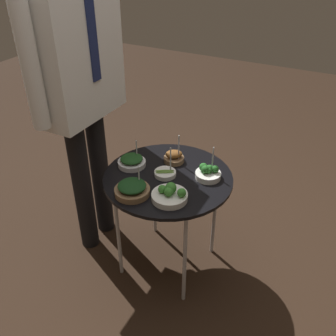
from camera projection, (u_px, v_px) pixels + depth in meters
The scene contains 9 objects.
ground_plane at pixel (168, 261), 2.26m from camera, with size 8.00×8.00×0.00m, color black.
serving_cart at pixel (168, 183), 1.95m from camera, with size 0.67×0.67×0.62m.
bowl_broccoli_back_left at pixel (208, 173), 1.90m from camera, with size 0.13×0.13×0.16m.
bowl_asparagus_back_right at pixel (165, 173), 1.92m from camera, with size 0.11×0.11×0.16m.
bowl_roast_far_rim at pixel (174, 157), 2.03m from camera, with size 0.11×0.11×0.17m.
bowl_spinach_front_center at pixel (132, 161), 1.99m from camera, with size 0.15×0.15×0.13m.
bowl_broccoli_center at pixel (170, 195), 1.75m from camera, with size 0.17×0.17×0.09m.
bowl_spinach_near_rim at pixel (132, 189), 1.78m from camera, with size 0.17×0.17×0.13m.
waiter_figure at pixel (76, 70), 1.86m from camera, with size 0.64×0.24×1.74m.
Camera 1 is at (-1.40, -0.74, 1.71)m, focal length 40.00 mm.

